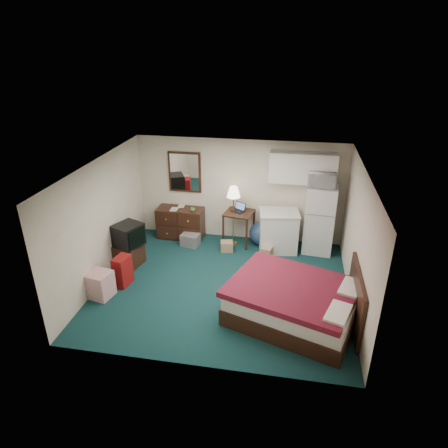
% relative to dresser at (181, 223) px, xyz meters
% --- Properties ---
extents(floor, '(5.00, 4.50, 0.01)m').
position_rel_dresser_xyz_m(floor, '(1.44, -1.98, -0.39)').
color(floor, '#123C43').
rests_on(floor, ground).
extents(ceiling, '(5.00, 4.50, 0.01)m').
position_rel_dresser_xyz_m(ceiling, '(1.44, -1.98, 2.11)').
color(ceiling, silver).
rests_on(ceiling, walls).
extents(walls, '(5.01, 4.51, 2.50)m').
position_rel_dresser_xyz_m(walls, '(1.44, -1.98, 0.86)').
color(walls, silver).
rests_on(walls, floor).
extents(mirror, '(0.80, 0.06, 1.00)m').
position_rel_dresser_xyz_m(mirror, '(0.09, 0.24, 1.26)').
color(mirror, white).
rests_on(mirror, walls).
extents(upper_cabinets, '(1.50, 0.35, 0.70)m').
position_rel_dresser_xyz_m(upper_cabinets, '(2.89, 0.10, 1.56)').
color(upper_cabinets, white).
rests_on(upper_cabinets, walls).
extents(headboard, '(0.06, 1.56, 1.00)m').
position_rel_dresser_xyz_m(headboard, '(3.90, -2.80, 0.16)').
color(headboard, black).
rests_on(headboard, walls).
extents(dresser, '(1.15, 0.55, 0.78)m').
position_rel_dresser_xyz_m(dresser, '(0.00, 0.00, 0.00)').
color(dresser, black).
rests_on(dresser, floor).
extents(floor_lamp, '(0.40, 0.40, 1.48)m').
position_rel_dresser_xyz_m(floor_lamp, '(1.36, -0.13, 0.35)').
color(floor_lamp, gold).
rests_on(floor_lamp, floor).
extents(desk, '(0.76, 0.76, 0.82)m').
position_rel_dresser_xyz_m(desk, '(1.48, -0.05, 0.02)').
color(desk, black).
rests_on(desk, floor).
extents(exercise_ball, '(0.71, 0.71, 0.58)m').
position_rel_dresser_xyz_m(exercise_ball, '(2.03, -0.02, -0.10)').
color(exercise_ball, navy).
rests_on(exercise_ball, floor).
extents(kitchen_counter, '(0.95, 0.77, 0.94)m').
position_rel_dresser_xyz_m(kitchen_counter, '(2.45, -0.24, 0.08)').
color(kitchen_counter, white).
rests_on(kitchen_counter, floor).
extents(fridge, '(0.73, 0.73, 1.61)m').
position_rel_dresser_xyz_m(fridge, '(3.37, -0.10, 0.42)').
color(fridge, silver).
rests_on(fridge, floor).
extents(bed, '(2.56, 2.27, 0.68)m').
position_rel_dresser_xyz_m(bed, '(2.87, -2.80, -0.05)').
color(bed, '#460517').
rests_on(bed, floor).
extents(tv_stand, '(0.61, 0.64, 0.51)m').
position_rel_dresser_xyz_m(tv_stand, '(-0.76, -1.52, -0.14)').
color(tv_stand, black).
rests_on(tv_stand, floor).
extents(suitcase, '(0.31, 0.43, 0.63)m').
position_rel_dresser_xyz_m(suitcase, '(-0.57, -2.29, -0.07)').
color(suitcase, '#640E10').
rests_on(suitcase, floor).
extents(retail_box, '(0.49, 0.49, 0.52)m').
position_rel_dresser_xyz_m(retail_box, '(-0.84, -2.77, -0.13)').
color(retail_box, white).
rests_on(retail_box, floor).
extents(file_bin, '(0.47, 0.38, 0.30)m').
position_rel_dresser_xyz_m(file_bin, '(0.35, -0.41, -0.24)').
color(file_bin, slate).
rests_on(file_bin, floor).
extents(cardboard_box_a, '(0.32, 0.29, 0.24)m').
position_rel_dresser_xyz_m(cardboard_box_a, '(1.27, -0.52, -0.27)').
color(cardboard_box_a, '#8A6C4A').
rests_on(cardboard_box_a, floor).
extents(cardboard_box_b, '(0.28, 0.31, 0.27)m').
position_rel_dresser_xyz_m(cardboard_box_b, '(2.23, -0.68, -0.26)').
color(cardboard_box_b, '#8A6C4A').
rests_on(cardboard_box_b, floor).
extents(laptop, '(0.37, 0.35, 0.20)m').
position_rel_dresser_xyz_m(laptop, '(1.44, -0.02, 0.53)').
color(laptop, black).
rests_on(laptop, desk).
extents(crt_tv, '(0.71, 0.73, 0.48)m').
position_rel_dresser_xyz_m(crt_tv, '(-0.72, -1.54, 0.36)').
color(crt_tv, black).
rests_on(crt_tv, tv_stand).
extents(microwave, '(0.62, 0.37, 0.41)m').
position_rel_dresser_xyz_m(microwave, '(3.32, -0.13, 1.43)').
color(microwave, silver).
rests_on(microwave, fridge).
extents(book_a, '(0.18, 0.02, 0.24)m').
position_rel_dresser_xyz_m(book_a, '(-0.21, -0.09, 0.51)').
color(book_a, '#8A6C4A').
rests_on(book_a, dresser).
extents(book_b, '(0.16, 0.04, 0.22)m').
position_rel_dresser_xyz_m(book_b, '(-0.08, 0.13, 0.50)').
color(book_b, '#8A6C4A').
rests_on(book_b, dresser).
extents(mug, '(0.12, 0.10, 0.12)m').
position_rel_dresser_xyz_m(mug, '(0.35, -0.10, 0.45)').
color(mug, '#548F3F').
rests_on(mug, dresser).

